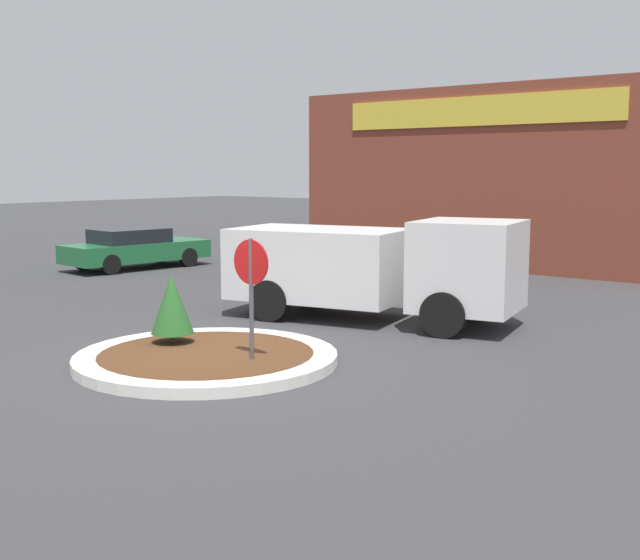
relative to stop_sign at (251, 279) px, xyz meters
The scene contains 7 objects.
ground_plane 1.68m from the stop_sign, 169.94° to the right, with size 120.00×120.00×0.00m, color #38383A.
traffic_island 1.61m from the stop_sign, 169.94° to the right, with size 4.25×4.25×0.17m.
stop_sign is the anchor object (origin of this frame).
island_shrub 1.98m from the stop_sign, behind, with size 0.73×0.73×1.18m.
utility_truck 4.65m from the stop_sign, 100.75° to the left, with size 6.30×3.30×2.14m.
storefront_building 17.01m from the stop_sign, 101.26° to the left, with size 13.17×6.07×5.71m.
parked_sedan_green 13.92m from the stop_sign, 148.56° to the left, with size 2.25×4.75×1.28m.
Camera 1 is at (9.31, -8.83, 3.12)m, focal length 45.00 mm.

